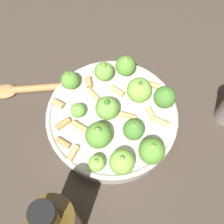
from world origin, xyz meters
TOP-DOWN VIEW (x-y plane):
  - ground_plane at (0.00, 0.00)m, footprint 2.40×2.40m
  - cooking_pan at (0.00, -0.00)m, footprint 0.25×0.25m
  - olive_oil_bottle at (-0.04, -0.21)m, footprint 0.06×0.06m
  - wooden_spoon at (-0.18, 0.05)m, footprint 0.21×0.08m

SIDE VIEW (x-z plane):
  - ground_plane at x=0.00m, z-range 0.00..0.00m
  - wooden_spoon at x=-0.18m, z-range 0.00..0.02m
  - cooking_pan at x=0.00m, z-range -0.01..0.09m
  - olive_oil_bottle at x=-0.04m, z-range -0.02..0.18m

